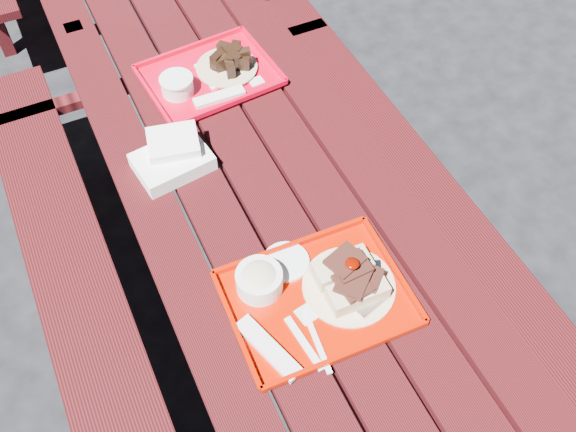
# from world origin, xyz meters

# --- Properties ---
(ground) EXTENTS (60.00, 60.00, 0.00)m
(ground) POSITION_xyz_m (0.00, 0.00, 0.00)
(ground) COLOR black
(ground) RESTS_ON ground
(picnic_table_near) EXTENTS (1.41, 2.40, 0.75)m
(picnic_table_near) POSITION_xyz_m (-0.00, 0.00, 0.56)
(picnic_table_near) COLOR #3E0B0F
(picnic_table_near) RESTS_ON ground
(near_tray) EXTENTS (0.45, 0.37, 0.14)m
(near_tray) POSITION_xyz_m (-0.03, -0.35, 0.78)
(near_tray) COLOR #AF1200
(near_tray) RESTS_ON picnic_table_near
(far_tray) EXTENTS (0.43, 0.35, 0.07)m
(far_tray) POSITION_xyz_m (0.03, 0.50, 0.77)
(far_tray) COLOR red
(far_tray) RESTS_ON picnic_table_near
(white_cloth) EXTENTS (0.23, 0.19, 0.08)m
(white_cloth) POSITION_xyz_m (-0.19, 0.20, 0.79)
(white_cloth) COLOR white
(white_cloth) RESTS_ON picnic_table_near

